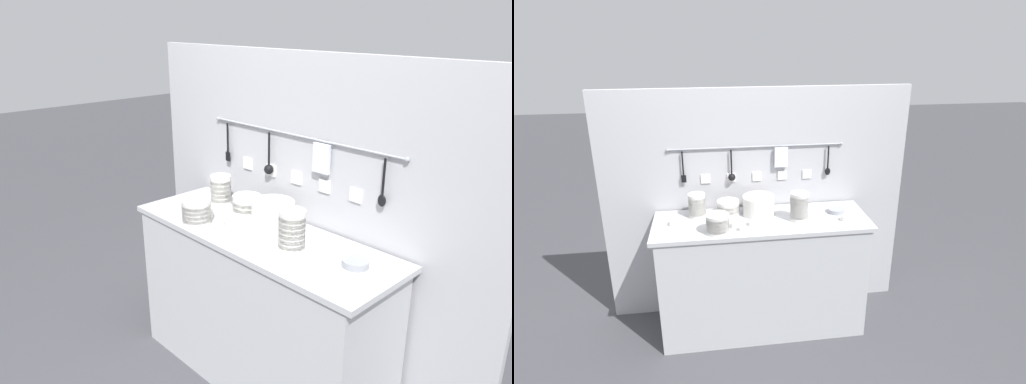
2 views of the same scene
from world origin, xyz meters
The scene contains 15 objects.
ground_plane centered at (0.00, 0.00, 0.00)m, with size 20.00×20.00×0.00m, color #424247.
counter centered at (0.00, 0.00, 0.46)m, with size 1.58×0.54×0.92m.
back_wall centered at (0.00, 0.30, 0.92)m, with size 2.38×0.09×1.84m.
bowl_stack_tall_left centered at (-0.33, -0.17, 0.99)m, with size 0.16×0.16×0.14m.
bowl_stack_nested_right centered at (-0.47, 0.12, 1.01)m, with size 0.12×0.12×0.18m.
bowl_stack_back_corner centered at (-0.24, 0.12, 0.98)m, with size 0.17×0.17×0.11m.
bowl_stack_wide_centre centered at (0.27, -0.04, 1.03)m, with size 0.13×0.13×0.21m.
plate_stack centered at (-0.01, 0.11, 0.99)m, with size 0.24×0.24×0.15m.
steel_mixing_bowl centered at (0.57, 0.05, 0.93)m, with size 0.12×0.12×0.03m.
cup_edge_near centered at (-0.36, -0.05, 0.94)m, with size 0.05×0.05×0.04m.
cup_front_right centered at (-0.64, 0.00, 0.94)m, with size 0.05×0.05×0.04m.
cup_back_right centered at (0.59, -0.10, 0.94)m, with size 0.05×0.05×0.04m.
cup_back_left centered at (-0.08, -0.08, 0.94)m, with size 0.05×0.05×0.04m.
cup_beside_plates centered at (-0.16, -0.16, 0.94)m, with size 0.05×0.05×0.04m.
cup_mid_row centered at (-0.21, -0.10, 0.94)m, with size 0.05×0.05×0.04m.
Camera 2 is at (-0.36, -2.83, 2.22)m, focal length 30.00 mm.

